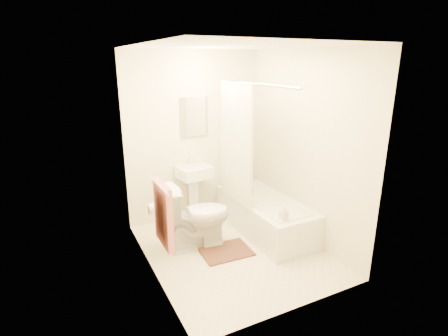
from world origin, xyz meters
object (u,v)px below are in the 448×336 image
sink (194,191)px  bath_mat (226,251)px  toilet (196,216)px  soap_bottle (284,213)px  bathtub (265,215)px

sink → bath_mat: 1.14m
toilet → bath_mat: size_ratio=1.38×
bath_mat → soap_bottle: bearing=-30.8°
bath_mat → toilet: bearing=129.5°
toilet → sink: (0.27, 0.75, 0.03)m
soap_bottle → sink: bearing=111.9°
bath_mat → bathtub: bearing=21.4°
sink → toilet: bearing=-118.6°
sink → bathtub: bearing=-54.8°
bath_mat → soap_bottle: size_ratio=3.31×
toilet → bathtub: 1.02m
sink → soap_bottle: (0.56, -1.40, 0.10)m
sink → bath_mat: sink is taller
bath_mat → soap_bottle: soap_bottle is taller
toilet → soap_bottle: (0.84, -0.65, 0.13)m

